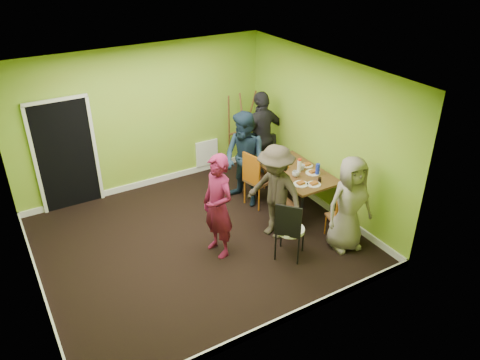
{
  "coord_description": "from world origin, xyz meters",
  "views": [
    {
      "loc": [
        -2.63,
        -5.85,
        4.65
      ],
      "look_at": [
        0.81,
        0.0,
        0.93
      ],
      "focal_mm": 35.0,
      "sensor_mm": 36.0,
      "label": 1
    }
  ],
  "objects_px": {
    "blue_bottle": "(318,169)",
    "person_standing": "(218,206)",
    "chair_left_near": "(280,202)",
    "orange_bottle": "(288,166)",
    "chair_back_end": "(267,150)",
    "dining_table": "(297,174)",
    "person_left_near": "(275,192)",
    "person_left_far": "(245,160)",
    "chair_left_far": "(256,177)",
    "chair_front_end": "(341,216)",
    "chair_bentwood": "(289,228)",
    "thermos": "(299,166)",
    "person_front_end": "(349,204)",
    "easel": "(240,131)",
    "person_back_end": "(262,137)"
  },
  "relations": [
    {
      "from": "thermos",
      "to": "dining_table",
      "type": "bearing_deg",
      "value": 115.96
    },
    {
      "from": "chair_left_near",
      "to": "orange_bottle",
      "type": "height_order",
      "value": "chair_left_near"
    },
    {
      "from": "chair_left_near",
      "to": "chair_front_end",
      "type": "bearing_deg",
      "value": 42.88
    },
    {
      "from": "thermos",
      "to": "person_front_end",
      "type": "bearing_deg",
      "value": -91.66
    },
    {
      "from": "chair_back_end",
      "to": "person_standing",
      "type": "relative_size",
      "value": 0.57
    },
    {
      "from": "person_standing",
      "to": "person_back_end",
      "type": "xyz_separation_m",
      "value": [
        1.92,
        1.74,
        0.08
      ]
    },
    {
      "from": "chair_front_end",
      "to": "chair_bentwood",
      "type": "height_order",
      "value": "chair_bentwood"
    },
    {
      "from": "chair_front_end",
      "to": "person_left_near",
      "type": "xyz_separation_m",
      "value": [
        -0.85,
        0.7,
        0.34
      ]
    },
    {
      "from": "dining_table",
      "to": "blue_bottle",
      "type": "distance_m",
      "value": 0.4
    },
    {
      "from": "chair_left_far",
      "to": "person_back_end",
      "type": "distance_m",
      "value": 1.1
    },
    {
      "from": "chair_back_end",
      "to": "person_left_near",
      "type": "distance_m",
      "value": 1.95
    },
    {
      "from": "dining_table",
      "to": "chair_front_end",
      "type": "xyz_separation_m",
      "value": [
        0.01,
        -1.23,
        -0.21
      ]
    },
    {
      "from": "blue_bottle",
      "to": "thermos",
      "type": "bearing_deg",
      "value": 131.09
    },
    {
      "from": "chair_bentwood",
      "to": "person_left_near",
      "type": "xyz_separation_m",
      "value": [
        0.17,
        0.65,
        0.25
      ]
    },
    {
      "from": "dining_table",
      "to": "person_left_near",
      "type": "height_order",
      "value": "person_left_near"
    },
    {
      "from": "easel",
      "to": "person_left_near",
      "type": "xyz_separation_m",
      "value": [
        -0.81,
        -2.51,
        -0.01
      ]
    },
    {
      "from": "person_left_far",
      "to": "person_left_near",
      "type": "bearing_deg",
      "value": -21.39
    },
    {
      "from": "chair_bentwood",
      "to": "person_standing",
      "type": "distance_m",
      "value": 1.14
    },
    {
      "from": "thermos",
      "to": "orange_bottle",
      "type": "bearing_deg",
      "value": 111.18
    },
    {
      "from": "person_back_end",
      "to": "dining_table",
      "type": "bearing_deg",
      "value": 79.35
    },
    {
      "from": "chair_bentwood",
      "to": "easel",
      "type": "height_order",
      "value": "easel"
    },
    {
      "from": "chair_back_end",
      "to": "chair_bentwood",
      "type": "bearing_deg",
      "value": 74.65
    },
    {
      "from": "person_standing",
      "to": "person_front_end",
      "type": "height_order",
      "value": "person_standing"
    },
    {
      "from": "blue_bottle",
      "to": "person_standing",
      "type": "relative_size",
      "value": 0.12
    },
    {
      "from": "chair_bentwood",
      "to": "orange_bottle",
      "type": "xyz_separation_m",
      "value": [
        0.94,
        1.37,
        0.22
      ]
    },
    {
      "from": "chair_left_far",
      "to": "chair_back_end",
      "type": "xyz_separation_m",
      "value": [
        0.71,
        0.73,
        0.08
      ]
    },
    {
      "from": "dining_table",
      "to": "chair_left_far",
      "type": "xyz_separation_m",
      "value": [
        -0.6,
        0.43,
        -0.09
      ]
    },
    {
      "from": "chair_bentwood",
      "to": "blue_bottle",
      "type": "distance_m",
      "value": 1.56
    },
    {
      "from": "thermos",
      "to": "chair_left_far",
      "type": "bearing_deg",
      "value": 142.91
    },
    {
      "from": "person_left_near",
      "to": "chair_bentwood",
      "type": "bearing_deg",
      "value": -33.22
    },
    {
      "from": "chair_back_end",
      "to": "chair_bentwood",
      "type": "height_order",
      "value": "chair_bentwood"
    },
    {
      "from": "chair_front_end",
      "to": "blue_bottle",
      "type": "height_order",
      "value": "blue_bottle"
    },
    {
      "from": "chair_back_end",
      "to": "person_left_near",
      "type": "height_order",
      "value": "person_left_near"
    },
    {
      "from": "orange_bottle",
      "to": "person_back_end",
      "type": "distance_m",
      "value": 1.08
    },
    {
      "from": "person_standing",
      "to": "person_left_far",
      "type": "distance_m",
      "value": 1.61
    },
    {
      "from": "thermos",
      "to": "orange_bottle",
      "type": "relative_size",
      "value": 2.82
    },
    {
      "from": "chair_front_end",
      "to": "person_back_end",
      "type": "distance_m",
      "value": 2.52
    },
    {
      "from": "person_standing",
      "to": "person_front_end",
      "type": "bearing_deg",
      "value": 54.56
    },
    {
      "from": "blue_bottle",
      "to": "person_front_end",
      "type": "height_order",
      "value": "person_front_end"
    },
    {
      "from": "blue_bottle",
      "to": "person_front_end",
      "type": "relative_size",
      "value": 0.13
    },
    {
      "from": "chair_back_end",
      "to": "person_standing",
      "type": "height_order",
      "value": "person_standing"
    },
    {
      "from": "chair_front_end",
      "to": "thermos",
      "type": "relative_size",
      "value": 3.8
    },
    {
      "from": "chair_left_near",
      "to": "blue_bottle",
      "type": "bearing_deg",
      "value": 102.61
    },
    {
      "from": "chair_left_near",
      "to": "chair_front_end",
      "type": "distance_m",
      "value": 1.04
    },
    {
      "from": "chair_back_end",
      "to": "orange_bottle",
      "type": "height_order",
      "value": "chair_back_end"
    },
    {
      "from": "chair_left_near",
      "to": "person_front_end",
      "type": "relative_size",
      "value": 0.56
    },
    {
      "from": "chair_back_end",
      "to": "orange_bottle",
      "type": "relative_size",
      "value": 12.06
    },
    {
      "from": "thermos",
      "to": "orange_bottle",
      "type": "xyz_separation_m",
      "value": [
        -0.08,
        0.22,
        -0.07
      ]
    },
    {
      "from": "chair_left_near",
      "to": "person_standing",
      "type": "bearing_deg",
      "value": -81.53
    },
    {
      "from": "chair_left_near",
      "to": "chair_bentwood",
      "type": "height_order",
      "value": "chair_bentwood"
    }
  ]
}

